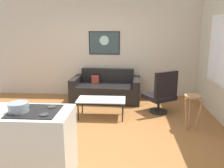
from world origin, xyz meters
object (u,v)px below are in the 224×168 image
(armchair, at_px, (162,94))
(coffee_table, at_px, (101,101))
(wall_painting, at_px, (104,43))
(mixing_bowl, at_px, (18,108))
(couch, at_px, (106,90))
(bar_stool, at_px, (192,103))

(armchair, bearing_deg, coffee_table, -166.03)
(coffee_table, distance_m, armchair, 1.39)
(coffee_table, height_order, wall_painting, wall_painting)
(mixing_bowl, bearing_deg, wall_painting, 80.25)
(armchair, relative_size, wall_painting, 1.16)
(couch, height_order, armchair, armchair)
(coffee_table, height_order, armchair, armchair)
(coffee_table, relative_size, mixing_bowl, 4.22)
(coffee_table, distance_m, bar_stool, 1.89)
(bar_stool, height_order, mixing_bowl, mixing_bowl)
(couch, distance_m, mixing_bowl, 3.61)
(coffee_table, xyz_separation_m, wall_painting, (-0.10, 1.74, 1.13))
(armchair, distance_m, mixing_bowl, 3.37)
(coffee_table, distance_m, mixing_bowl, 2.43)
(couch, distance_m, wall_painting, 1.33)
(bar_stool, bearing_deg, armchair, 118.68)
(couch, distance_m, armchair, 1.64)
(couch, relative_size, coffee_table, 1.77)
(couch, distance_m, coffee_table, 1.24)
(bar_stool, bearing_deg, couch, 136.11)
(bar_stool, distance_m, wall_painting, 3.11)
(couch, bearing_deg, armchair, -33.65)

